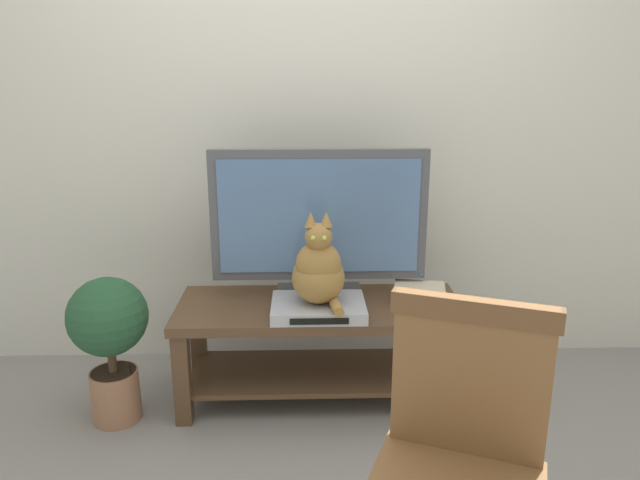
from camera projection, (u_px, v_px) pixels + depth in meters
The scene contains 9 objects.
ground_plane at pixel (308, 477), 2.23m from camera, with size 12.00×12.00×0.00m, color gray.
back_wall at pixel (304, 91), 2.92m from camera, with size 7.00×0.12×2.80m, color beige.
tv_stand at pixel (320, 333), 2.71m from camera, with size 1.30×0.51×0.47m.
tv at pixel (319, 221), 2.68m from camera, with size 0.99×0.20×0.69m.
media_box at pixel (318, 307), 2.57m from camera, with size 0.41×0.31×0.05m.
cat at pixel (319, 270), 2.51m from camera, with size 0.23×0.30×0.41m.
wooden_chair at pixel (460, 454), 1.51m from camera, with size 0.57×0.57×0.92m.
book_stack at pixel (420, 294), 2.69m from camera, with size 0.26×0.22×0.07m.
potted_plant at pixel (109, 334), 2.51m from camera, with size 0.34×0.34×0.66m.
Camera 1 is at (-0.01, -1.91, 1.48)m, focal length 32.92 mm.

